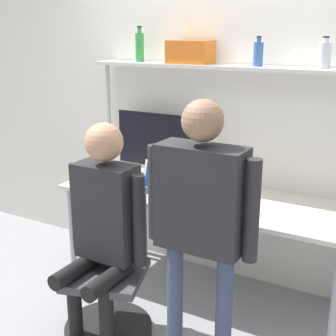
# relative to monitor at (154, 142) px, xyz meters

# --- Properties ---
(ground_plane) EXTENTS (12.00, 12.00, 0.00)m
(ground_plane) POSITION_rel_monitor_xyz_m (0.53, -0.56, -1.04)
(ground_plane) COLOR gray
(wall_back) EXTENTS (8.00, 0.06, 2.70)m
(wall_back) POSITION_rel_monitor_xyz_m (0.53, 0.18, 0.31)
(wall_back) COLOR silver
(wall_back) RESTS_ON ground_plane
(desk) EXTENTS (2.10, 0.70, 0.76)m
(desk) POSITION_rel_monitor_xyz_m (0.53, -0.19, -0.35)
(desk) COLOR beige
(desk) RESTS_ON ground_plane
(shelf_unit) EXTENTS (1.99, 0.24, 1.65)m
(shelf_unit) POSITION_rel_monitor_xyz_m (0.53, 0.02, 0.38)
(shelf_unit) COLOR silver
(shelf_unit) RESTS_ON ground_plane
(monitor) EXTENTS (0.65, 0.19, 0.51)m
(monitor) POSITION_rel_monitor_xyz_m (0.00, 0.00, 0.00)
(monitor) COLOR black
(monitor) RESTS_ON desk
(laptop) EXTENTS (0.32, 0.21, 0.21)m
(laptop) POSITION_rel_monitor_xyz_m (0.23, -0.29, -0.22)
(laptop) COLOR silver
(laptop) RESTS_ON desk
(cell_phone) EXTENTS (0.07, 0.15, 0.01)m
(cell_phone) POSITION_rel_monitor_xyz_m (0.52, -0.31, -0.27)
(cell_phone) COLOR silver
(cell_phone) RESTS_ON desk
(office_chair) EXTENTS (0.58, 0.58, 0.89)m
(office_chair) POSITION_rel_monitor_xyz_m (0.22, -0.93, -0.77)
(office_chair) COLOR black
(office_chair) RESTS_ON ground_plane
(person_seated) EXTENTS (0.54, 0.47, 1.37)m
(person_seated) POSITION_rel_monitor_xyz_m (0.23, -0.97, -0.23)
(person_seated) COLOR black
(person_seated) RESTS_ON ground_plane
(person_standing) EXTENTS (0.62, 0.21, 1.56)m
(person_standing) POSITION_rel_monitor_xyz_m (0.89, -1.00, -0.04)
(person_standing) COLOR #38425B
(person_standing) RESTS_ON ground_plane
(bottle_clear) EXTENTS (0.08, 0.08, 0.20)m
(bottle_clear) POSITION_rel_monitor_xyz_m (1.23, 0.02, 0.69)
(bottle_clear) COLOR silver
(bottle_clear) RESTS_ON shelf_unit
(bottle_blue) EXTENTS (0.07, 0.07, 0.20)m
(bottle_blue) POSITION_rel_monitor_xyz_m (0.80, 0.02, 0.69)
(bottle_blue) COLOR #335999
(bottle_blue) RESTS_ON shelf_unit
(bottle_green) EXTENTS (0.07, 0.07, 0.26)m
(bottle_green) POSITION_rel_monitor_xyz_m (-0.13, 0.02, 0.72)
(bottle_green) COLOR #2D8C3F
(bottle_green) RESTS_ON shelf_unit
(storage_box) EXTENTS (0.32, 0.18, 0.16)m
(storage_box) POSITION_rel_monitor_xyz_m (0.30, 0.02, 0.69)
(storage_box) COLOR #D1661E
(storage_box) RESTS_ON shelf_unit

